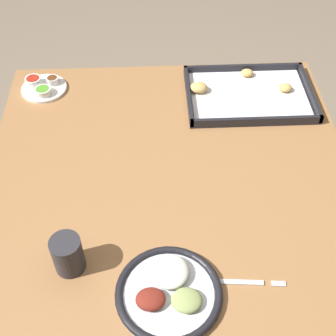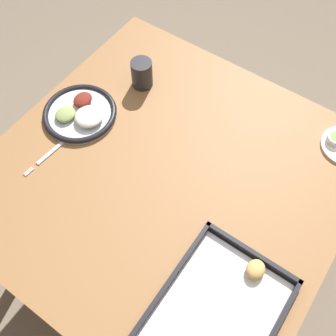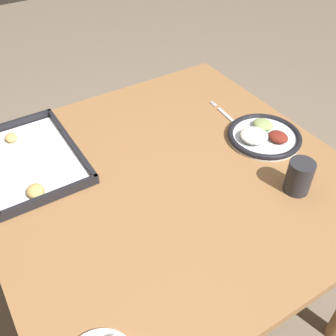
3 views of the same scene
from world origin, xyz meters
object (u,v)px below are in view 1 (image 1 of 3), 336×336
at_px(drinking_cup, 68,254).
at_px(baking_tray, 247,94).
at_px(dinner_plate, 169,291).
at_px(fork, 236,282).
at_px(saucer_plate, 43,87).

bearing_deg(drinking_cup, baking_tray, 49.77).
xyz_separation_m(dinner_plate, drinking_cup, (-0.24, 0.09, 0.04)).
height_order(dinner_plate, drinking_cup, drinking_cup).
relative_size(baking_tray, drinking_cup, 4.09).
relative_size(dinner_plate, drinking_cup, 2.44).
bearing_deg(baking_tray, drinking_cup, -130.23).
bearing_deg(fork, drinking_cup, 175.60).
height_order(saucer_plate, baking_tray, same).
xyz_separation_m(dinner_plate, baking_tray, (0.30, 0.72, -0.00)).
height_order(dinner_plate, baking_tray, dinner_plate).
height_order(fork, saucer_plate, saucer_plate).
relative_size(fork, saucer_plate, 1.40).
bearing_deg(saucer_plate, drinking_cup, -77.08).
distance_m(dinner_plate, baking_tray, 0.78).
height_order(baking_tray, drinking_cup, drinking_cup).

